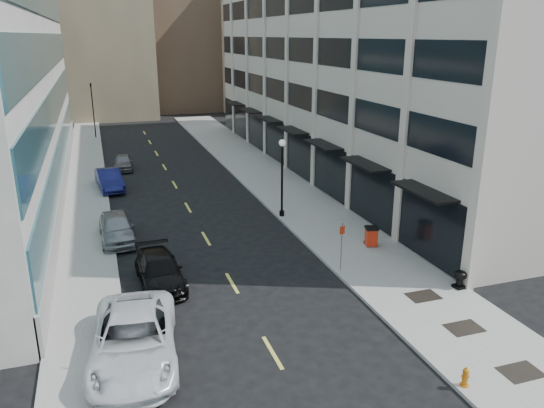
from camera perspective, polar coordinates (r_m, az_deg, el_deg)
ground at (r=18.64m, az=2.11°, el=-18.89°), size 160.00×160.00×0.00m
sidewalk_right at (r=37.96m, az=2.18°, el=0.84°), size 5.00×80.00×0.15m
sidewalk_left at (r=35.74m, az=-19.35°, el=-1.27°), size 3.00×80.00×0.15m
building_right at (r=46.67m, az=10.46°, el=14.88°), size 15.30×46.50×18.25m
skyline_tan_near at (r=82.03m, az=-18.51°, el=18.93°), size 14.00×18.00×28.00m
skyline_tan_far at (r=92.38m, az=-24.84°, el=16.15°), size 12.00×14.00×22.00m
skyline_stone at (r=83.31m, az=-2.25°, el=16.99°), size 10.00×14.00×20.00m
grate_near at (r=20.76m, az=25.19°, el=-16.03°), size 1.40×1.00×0.01m
grate_mid at (r=22.62m, az=19.96°, el=-12.42°), size 1.40×1.00×0.01m
grate_far at (r=24.56m, az=15.95°, el=-9.50°), size 1.40×1.00×0.01m
road_centerline at (r=33.33m, az=-8.15°, el=-1.90°), size 0.15×68.20×0.01m
traffic_signal at (r=62.20m, az=-18.91°, el=11.86°), size 0.66×0.66×6.98m
car_white_van at (r=19.85m, az=-14.62°, el=-13.93°), size 3.65×6.66×1.77m
car_black_pickup at (r=25.25m, az=-11.99°, el=-7.06°), size 2.13×4.82×1.38m
car_silver_sedan at (r=30.97m, az=-16.36°, el=-2.47°), size 2.00×4.68×1.58m
car_blue_sedan at (r=41.46m, az=-17.09°, el=2.51°), size 2.11×4.81×1.54m
car_grey_sedan at (r=47.46m, az=-15.70°, el=4.36°), size 1.76×3.89×1.30m
fire_hydrant at (r=19.22m, az=20.08°, el=-17.06°), size 0.28×0.28×0.70m
trash_bin at (r=29.25m, az=10.62°, el=-3.36°), size 0.81×0.82×1.08m
lamppost at (r=32.80m, az=1.09°, el=3.60°), size 0.42×0.42×5.01m
sign_post at (r=25.64m, az=7.51°, el=-3.89°), size 0.28×0.10×2.46m
urn_planter at (r=25.60m, az=19.55°, el=-7.44°), size 0.62×0.62×0.85m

